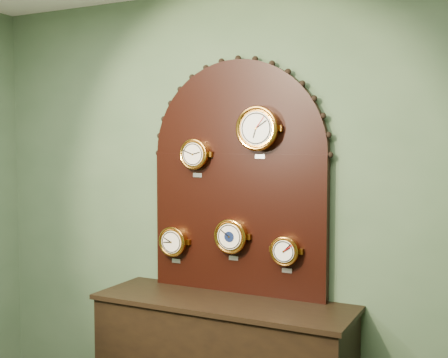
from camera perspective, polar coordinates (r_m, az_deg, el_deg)
The scene contains 7 objects.
wall_back at distance 3.76m, azimuth 1.71°, elevation -2.51°, with size 4.00×4.00×0.00m, color #435D3F.
display_board at distance 3.69m, azimuth 1.39°, elevation 0.90°, with size 1.26×0.06×1.53m.
roman_clock at distance 3.76m, azimuth -2.88°, elevation 2.47°, with size 0.20×0.08×0.25m.
arabic_clock at distance 3.56m, azimuth 3.39°, elevation 5.03°, with size 0.28×0.08×0.33m.
hygrometer at distance 3.90m, azimuth -5.01°, elevation -6.19°, with size 0.20×0.08×0.26m.
barometer at distance 3.69m, azimuth 0.74°, elevation -5.69°, with size 0.22×0.08×0.28m.
tide_clock at distance 3.56m, azimuth 6.11°, elevation -7.09°, with size 0.18×0.08×0.24m.
Camera 1 is at (1.57, -0.89, 1.82)m, focal length 46.07 mm.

